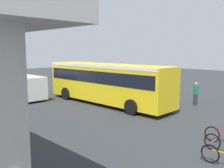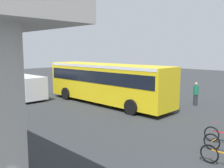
% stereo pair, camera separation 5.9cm
% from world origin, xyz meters
% --- Properties ---
extents(ground, '(80.00, 80.00, 0.00)m').
position_xyz_m(ground, '(0.00, 0.00, 0.00)').
color(ground, '#2D3033').
extents(city_bus, '(11.54, 2.85, 3.15)m').
position_xyz_m(city_bus, '(-1.31, 0.47, 1.88)').
color(city_bus, yellow).
rests_on(city_bus, ground).
extents(parked_van, '(4.80, 2.17, 2.05)m').
position_xyz_m(parked_van, '(5.13, 4.23, 1.18)').
color(parked_van, silver).
rests_on(parked_van, ground).
extents(bicycle_red, '(1.77, 0.44, 0.96)m').
position_xyz_m(bicycle_red, '(-11.30, 2.82, 0.37)').
color(bicycle_red, black).
rests_on(bicycle_red, ground).
extents(bicycle_orange, '(1.77, 0.44, 0.96)m').
position_xyz_m(bicycle_orange, '(-12.16, 5.07, 0.37)').
color(bicycle_orange, black).
rests_on(bicycle_orange, ground).
extents(bicycle_black, '(1.77, 0.44, 0.96)m').
position_xyz_m(bicycle_black, '(-11.71, 3.79, 0.37)').
color(bicycle_black, black).
rests_on(bicycle_black, ground).
extents(pedestrian, '(0.38, 0.38, 1.79)m').
position_xyz_m(pedestrian, '(-6.68, -3.94, 0.89)').
color(pedestrian, '#2D2D38').
rests_on(pedestrian, ground).
extents(traffic_sign, '(0.08, 0.60, 2.80)m').
position_xyz_m(traffic_sign, '(-0.08, -3.37, 1.89)').
color(traffic_sign, slate).
rests_on(traffic_sign, ground).
extents(lane_dash_leftmost, '(2.00, 0.20, 0.01)m').
position_xyz_m(lane_dash_leftmost, '(-4.00, -2.64, 0.00)').
color(lane_dash_leftmost, silver).
rests_on(lane_dash_leftmost, ground).
extents(lane_dash_left, '(2.00, 0.20, 0.01)m').
position_xyz_m(lane_dash_left, '(0.00, -2.64, 0.00)').
color(lane_dash_left, silver).
rests_on(lane_dash_left, ground).
extents(lane_dash_centre, '(2.00, 0.20, 0.01)m').
position_xyz_m(lane_dash_centre, '(4.00, -2.64, 0.00)').
color(lane_dash_centre, silver).
rests_on(lane_dash_centre, ground).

